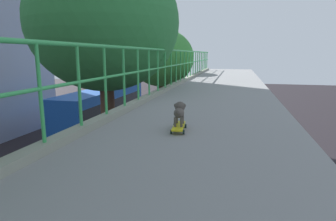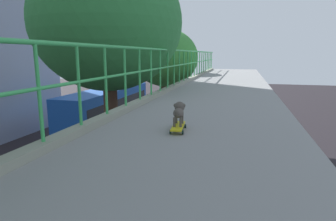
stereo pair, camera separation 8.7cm
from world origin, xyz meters
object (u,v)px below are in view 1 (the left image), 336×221
object	(u,v)px
toy_skateboard	(179,126)
car_grey_fifth	(71,187)
small_dog	(179,111)
city_bus	(103,108)

from	to	relation	value
toy_skateboard	car_grey_fifth	bearing A→B (deg)	134.63
car_grey_fifth	toy_skateboard	distance (m)	9.47
car_grey_fifth	small_dog	xyz separation A→B (m)	(5.84, -5.87, 4.74)
city_bus	toy_skateboard	size ratio (longest dim) A/B	20.94
car_grey_fifth	small_dog	bearing A→B (deg)	-45.12
city_bus	car_grey_fifth	bearing A→B (deg)	-70.72
car_grey_fifth	toy_skateboard	bearing A→B (deg)	-45.37
small_dog	car_grey_fifth	bearing A→B (deg)	134.88
car_grey_fifth	city_bus	xyz separation A→B (m)	(-3.77, 10.76, 1.30)
car_grey_fifth	small_dog	world-z (taller)	small_dog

